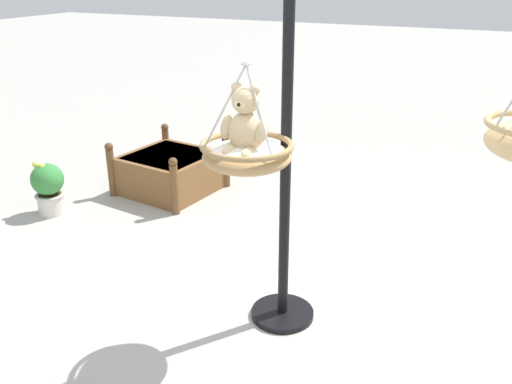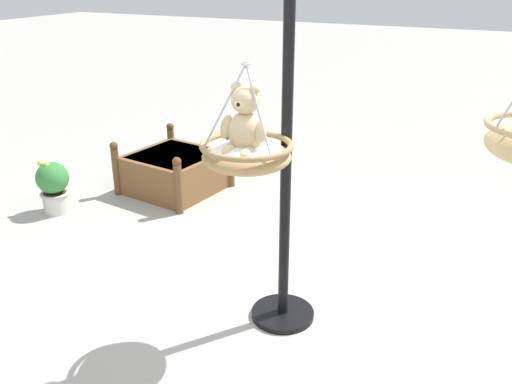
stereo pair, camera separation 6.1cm
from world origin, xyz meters
name	(u,v)px [view 1 (the left image)]	position (x,y,z in m)	size (l,w,h in m)	color
ground_plane	(261,319)	(0.00, 0.00, 0.00)	(40.00, 40.00, 0.00)	#ADAAA3
display_pole_central	(284,228)	(-0.12, -0.10, 0.70)	(0.44, 0.44, 2.29)	black
hanging_basket_with_teddy	(247,154)	(0.03, 0.15, 1.26)	(0.56, 0.56, 0.63)	tan
teddy_bear	(245,125)	(0.03, 0.17, 1.45)	(0.29, 0.25, 0.43)	#D1B789
wooden_planter_box	(170,171)	(1.87, -1.73, 0.23)	(1.07, 1.07, 0.59)	brown
potted_plant_tall_leafy	(48,187)	(2.62, -0.73, 0.28)	(0.31, 0.31, 0.54)	beige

